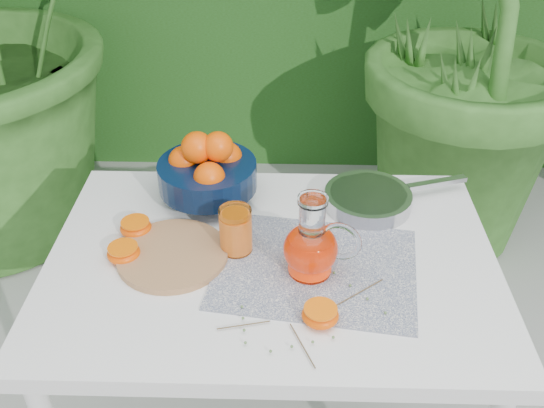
{
  "coord_description": "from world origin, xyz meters",
  "views": [
    {
      "loc": [
        0.09,
        -1.07,
        1.62
      ],
      "look_at": [
        0.06,
        -0.02,
        0.88
      ],
      "focal_mm": 40.0,
      "sensor_mm": 36.0,
      "label": 1
    }
  ],
  "objects_px": {
    "fruit_bowl": "(207,169)",
    "juice_pitcher": "(312,247)",
    "white_table": "(272,284)",
    "saute_pan": "(369,198)",
    "cutting_board": "(173,255)"
  },
  "relations": [
    {
      "from": "fruit_bowl",
      "to": "saute_pan",
      "type": "height_order",
      "value": "fruit_bowl"
    },
    {
      "from": "cutting_board",
      "to": "juice_pitcher",
      "type": "bearing_deg",
      "value": -7.67
    },
    {
      "from": "white_table",
      "to": "juice_pitcher",
      "type": "relative_size",
      "value": 5.23
    },
    {
      "from": "cutting_board",
      "to": "juice_pitcher",
      "type": "distance_m",
      "value": 0.31
    },
    {
      "from": "fruit_bowl",
      "to": "cutting_board",
      "type": "bearing_deg",
      "value": -103.35
    },
    {
      "from": "cutting_board",
      "to": "saute_pan",
      "type": "bearing_deg",
      "value": 25.02
    },
    {
      "from": "juice_pitcher",
      "to": "saute_pan",
      "type": "xyz_separation_m",
      "value": [
        0.15,
        0.25,
        -0.05
      ]
    },
    {
      "from": "fruit_bowl",
      "to": "white_table",
      "type": "bearing_deg",
      "value": -53.7
    },
    {
      "from": "white_table",
      "to": "fruit_bowl",
      "type": "bearing_deg",
      "value": 126.3
    },
    {
      "from": "cutting_board",
      "to": "fruit_bowl",
      "type": "bearing_deg",
      "value": 76.65
    },
    {
      "from": "cutting_board",
      "to": "fruit_bowl",
      "type": "xyz_separation_m",
      "value": [
        0.06,
        0.23,
        0.08
      ]
    },
    {
      "from": "fruit_bowl",
      "to": "juice_pitcher",
      "type": "bearing_deg",
      "value": -47.56
    },
    {
      "from": "white_table",
      "to": "fruit_bowl",
      "type": "height_order",
      "value": "fruit_bowl"
    },
    {
      "from": "fruit_bowl",
      "to": "saute_pan",
      "type": "xyz_separation_m",
      "value": [
        0.4,
        -0.02,
        -0.07
      ]
    },
    {
      "from": "white_table",
      "to": "juice_pitcher",
      "type": "height_order",
      "value": "juice_pitcher"
    }
  ]
}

